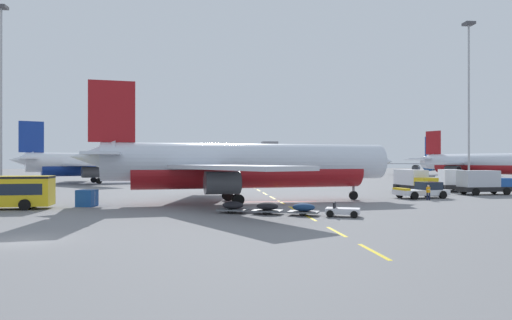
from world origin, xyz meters
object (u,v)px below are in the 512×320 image
object	(u,v)px
baggage_train	(286,208)
apron_light_mast_far	(469,86)
catering_truck	(449,180)
fuel_service_truck	(483,182)
ground_power_truck	(414,181)
airliner_far_right	(435,163)
apron_light_mast_near	(1,77)
airliner_mid_left	(103,164)
airliner_far_center	(481,163)
uld_cargo_container	(87,198)
ground_crew_worker	(428,192)
airliner_foreground	(246,165)
pushback_tug	(423,190)

from	to	relation	value
baggage_train	apron_light_mast_far	distance (m)	62.46
catering_truck	fuel_service_truck	distance (m)	7.07
ground_power_truck	airliner_far_right	bearing A→B (deg)	60.00
airliner_far_right	apron_light_mast_near	distance (m)	119.53
apron_light_mast_near	airliner_mid_left	bearing A→B (deg)	43.75
airliner_far_right	airliner_far_center	bearing A→B (deg)	-103.88
airliner_mid_left	baggage_train	xyz separation A→B (m)	(26.47, -56.97, -3.26)
fuel_service_truck	apron_light_mast_far	xyz separation A→B (m)	(12.75, 23.84, 16.62)
ground_power_truck	uld_cargo_container	size ratio (longest dim) A/B	3.81
baggage_train	uld_cargo_container	world-z (taller)	uld_cargo_container
ground_crew_worker	uld_cargo_container	xyz separation A→B (m)	(-36.01, -2.80, -0.16)
airliner_foreground	baggage_train	bearing A→B (deg)	-78.83
ground_power_truck	apron_light_mast_far	xyz separation A→B (m)	(19.87, 19.03, 16.62)
airliner_mid_left	uld_cargo_container	size ratio (longest dim) A/B	16.85
fuel_service_truck	apron_light_mast_far	distance (m)	31.73
catering_truck	ground_power_truck	bearing A→B (deg)	-160.82
baggage_train	uld_cargo_container	bearing A→B (deg)	153.33
airliner_far_center	uld_cargo_container	distance (m)	89.55
fuel_service_truck	baggage_train	xyz separation A→B (m)	(-29.40, -18.70, -1.11)
airliner_far_center	baggage_train	size ratio (longest dim) A/B	2.92
pushback_tug	catering_truck	distance (m)	14.91
catering_truck	apron_light_mast_far	size ratio (longest dim) A/B	0.25
airliner_far_right	ground_crew_worker	xyz separation A→B (m)	(-47.05, -86.31, -2.69)
airliner_foreground	fuel_service_truck	distance (m)	32.57
fuel_service_truck	apron_light_mast_far	world-z (taller)	apron_light_mast_far
airliner_foreground	pushback_tug	distance (m)	21.64
pushback_tug	fuel_service_truck	size ratio (longest dim) A/B	0.89
baggage_train	airliner_far_center	bearing A→B (deg)	46.96
catering_truck	apron_light_mast_far	distance (m)	27.21
airliner_foreground	ground_crew_worker	distance (m)	20.70
fuel_service_truck	uld_cargo_container	size ratio (longest dim) A/B	3.75
fuel_service_truck	uld_cargo_container	xyz separation A→B (m)	(-47.15, -9.79, -0.85)
fuel_service_truck	uld_cargo_container	distance (m)	48.16
fuel_service_truck	apron_light_mast_near	xyz separation A→B (m)	(-69.60, 25.12, 16.79)
ground_power_truck	apron_light_mast_near	xyz separation A→B (m)	(-62.49, 20.31, 16.79)
uld_cargo_container	airliner_mid_left	bearing A→B (deg)	100.28
baggage_train	apron_light_mast_far	world-z (taller)	apron_light_mast_far
catering_truck	baggage_train	world-z (taller)	catering_truck
airliner_far_center	ground_crew_worker	bearing A→B (deg)	-128.02
airliner_mid_left	airliner_far_right	world-z (taller)	airliner_mid_left
apron_light_mast_far	airliner_mid_left	bearing A→B (deg)	168.12
apron_light_mast_far	catering_truck	bearing A→B (deg)	-128.74
airliner_mid_left	airliner_far_right	distance (m)	100.54
catering_truck	ground_crew_worker	distance (m)	17.48
pushback_tug	apron_light_mast_far	bearing A→B (deg)	50.47
catering_truck	apron_light_mast_near	bearing A→B (deg)	165.29
apron_light_mast_near	ground_power_truck	bearing A→B (deg)	-18.00
fuel_service_truck	airliner_foreground	bearing A→B (deg)	-166.76
apron_light_mast_near	apron_light_mast_far	bearing A→B (deg)	-0.89
ground_crew_worker	pushback_tug	bearing A→B (deg)	75.53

